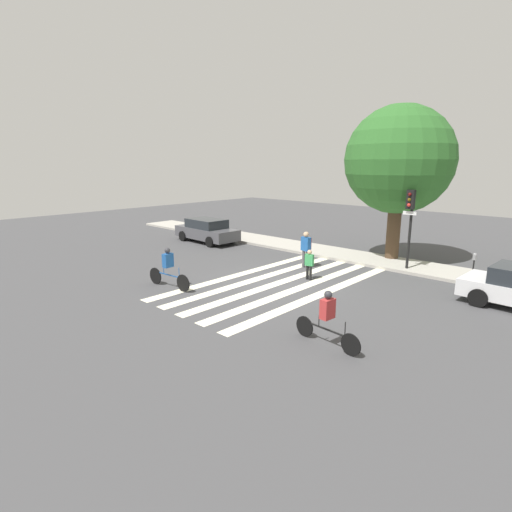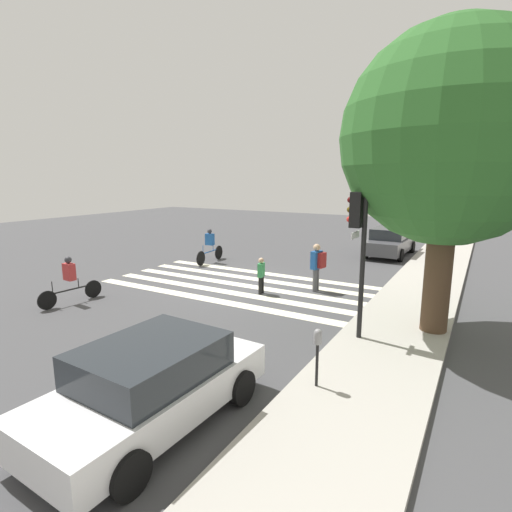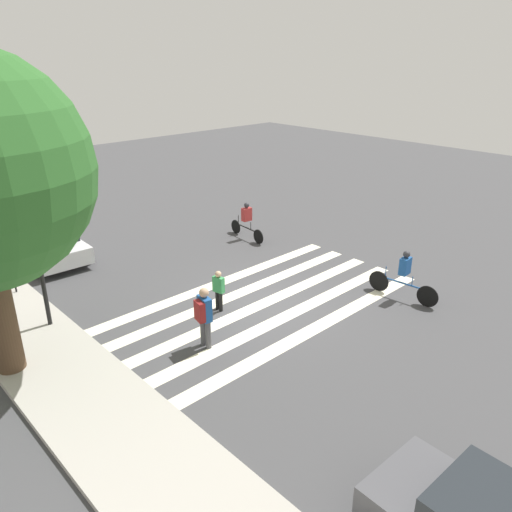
{
  "view_description": "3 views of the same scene",
  "coord_description": "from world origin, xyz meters",
  "px_view_note": "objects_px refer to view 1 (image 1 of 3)",
  "views": [
    {
      "loc": [
        10.17,
        -12.17,
        4.86
      ],
      "look_at": [
        -1.02,
        -0.21,
        1.04
      ],
      "focal_mm": 28.0,
      "sensor_mm": 36.0,
      "label": 1
    },
    {
      "loc": [
        12.53,
        8.01,
        4.07
      ],
      "look_at": [
        -0.55,
        0.44,
        1.08
      ],
      "focal_mm": 28.0,
      "sensor_mm": 36.0,
      "label": 2
    },
    {
      "loc": [
        -9.96,
        9.77,
        7.38
      ],
      "look_at": [
        1.02,
        -0.58,
        1.13
      ],
      "focal_mm": 35.0,
      "sensor_mm": 36.0,
      "label": 3
    }
  ],
  "objects_px": {
    "car_parked_silver_sedan": "(207,230)",
    "parking_meter": "(474,261)",
    "pedestrian_adult_blue_shirt": "(306,247)",
    "cyclist_mid_street": "(168,267)",
    "pedestrian_adult_tall_backpack": "(309,263)",
    "traffic_light": "(410,212)",
    "street_tree": "(399,160)",
    "cyclist_near_curb": "(327,316)"
  },
  "relations": [
    {
      "from": "street_tree",
      "to": "cyclist_near_curb",
      "type": "relative_size",
      "value": 3.5
    },
    {
      "from": "street_tree",
      "to": "cyclist_near_curb",
      "type": "distance_m",
      "value": 11.77
    },
    {
      "from": "traffic_light",
      "to": "cyclist_mid_street",
      "type": "height_order",
      "value": "traffic_light"
    },
    {
      "from": "traffic_light",
      "to": "cyclist_near_curb",
      "type": "height_order",
      "value": "traffic_light"
    },
    {
      "from": "traffic_light",
      "to": "pedestrian_adult_tall_backpack",
      "type": "distance_m",
      "value": 5.17
    },
    {
      "from": "traffic_light",
      "to": "pedestrian_adult_blue_shirt",
      "type": "distance_m",
      "value": 4.87
    },
    {
      "from": "parking_meter",
      "to": "pedestrian_adult_blue_shirt",
      "type": "xyz_separation_m",
      "value": [
        -6.57,
        -2.58,
        0.05
      ]
    },
    {
      "from": "pedestrian_adult_tall_backpack",
      "to": "cyclist_mid_street",
      "type": "xyz_separation_m",
      "value": [
        -3.4,
        -4.75,
        0.13
      ]
    },
    {
      "from": "parking_meter",
      "to": "pedestrian_adult_tall_backpack",
      "type": "xyz_separation_m",
      "value": [
        -5.25,
        -4.16,
        -0.23
      ]
    },
    {
      "from": "parking_meter",
      "to": "street_tree",
      "type": "xyz_separation_m",
      "value": [
        -4.22,
        1.59,
        4.02
      ]
    },
    {
      "from": "pedestrian_adult_tall_backpack",
      "to": "cyclist_near_curb",
      "type": "relative_size",
      "value": 0.6
    },
    {
      "from": "parking_meter",
      "to": "car_parked_silver_sedan",
      "type": "relative_size",
      "value": 0.29
    },
    {
      "from": "traffic_light",
      "to": "street_tree",
      "type": "relative_size",
      "value": 0.51
    },
    {
      "from": "traffic_light",
      "to": "street_tree",
      "type": "bearing_deg",
      "value": 130.8
    },
    {
      "from": "pedestrian_adult_blue_shirt",
      "to": "cyclist_near_curb",
      "type": "xyz_separation_m",
      "value": [
        5.39,
        -6.43,
        -0.16
      ]
    },
    {
      "from": "street_tree",
      "to": "car_parked_silver_sedan",
      "type": "xyz_separation_m",
      "value": [
        -10.63,
        -3.32,
        -4.24
      ]
    },
    {
      "from": "traffic_light",
      "to": "cyclist_mid_street",
      "type": "relative_size",
      "value": 1.67
    },
    {
      "from": "pedestrian_adult_tall_backpack",
      "to": "cyclist_near_curb",
      "type": "xyz_separation_m",
      "value": [
        4.07,
        -4.85,
        0.12
      ]
    },
    {
      "from": "parking_meter",
      "to": "cyclist_mid_street",
      "type": "relative_size",
      "value": 0.55
    },
    {
      "from": "street_tree",
      "to": "cyclist_mid_street",
      "type": "height_order",
      "value": "street_tree"
    },
    {
      "from": "car_parked_silver_sedan",
      "to": "traffic_light",
      "type": "bearing_deg",
      "value": 9.73
    },
    {
      "from": "car_parked_silver_sedan",
      "to": "parking_meter",
      "type": "bearing_deg",
      "value": 8.69
    },
    {
      "from": "traffic_light",
      "to": "pedestrian_adult_blue_shirt",
      "type": "bearing_deg",
      "value": -146.92
    },
    {
      "from": "traffic_light",
      "to": "car_parked_silver_sedan",
      "type": "height_order",
      "value": "traffic_light"
    },
    {
      "from": "car_parked_silver_sedan",
      "to": "cyclist_mid_street",
      "type": "bearing_deg",
      "value": -47.18
    },
    {
      "from": "street_tree",
      "to": "cyclist_mid_street",
      "type": "distance_m",
      "value": 12.12
    },
    {
      "from": "street_tree",
      "to": "cyclist_mid_street",
      "type": "xyz_separation_m",
      "value": [
        -4.43,
        -10.5,
        -4.12
      ]
    },
    {
      "from": "street_tree",
      "to": "car_parked_silver_sedan",
      "type": "relative_size",
      "value": 1.69
    },
    {
      "from": "parking_meter",
      "to": "pedestrian_adult_tall_backpack",
      "type": "relative_size",
      "value": 0.99
    },
    {
      "from": "pedestrian_adult_blue_shirt",
      "to": "car_parked_silver_sedan",
      "type": "bearing_deg",
      "value": 5.64
    },
    {
      "from": "traffic_light",
      "to": "cyclist_near_curb",
      "type": "xyz_separation_m",
      "value": [
        1.58,
        -8.91,
        -1.89
      ]
    },
    {
      "from": "pedestrian_adult_tall_backpack",
      "to": "cyclist_near_curb",
      "type": "height_order",
      "value": "cyclist_near_curb"
    },
    {
      "from": "pedestrian_adult_blue_shirt",
      "to": "traffic_light",
      "type": "bearing_deg",
      "value": -135.44
    },
    {
      "from": "parking_meter",
      "to": "pedestrian_adult_blue_shirt",
      "type": "distance_m",
      "value": 7.06
    },
    {
      "from": "street_tree",
      "to": "car_parked_silver_sedan",
      "type": "height_order",
      "value": "street_tree"
    },
    {
      "from": "parking_meter",
      "to": "cyclist_mid_street",
      "type": "height_order",
      "value": "cyclist_mid_street"
    },
    {
      "from": "cyclist_mid_street",
      "to": "car_parked_silver_sedan",
      "type": "distance_m",
      "value": 9.48
    },
    {
      "from": "street_tree",
      "to": "car_parked_silver_sedan",
      "type": "distance_m",
      "value": 11.91
    },
    {
      "from": "cyclist_mid_street",
      "to": "cyclist_near_curb",
      "type": "bearing_deg",
      "value": -5.96
    },
    {
      "from": "pedestrian_adult_tall_backpack",
      "to": "car_parked_silver_sedan",
      "type": "xyz_separation_m",
      "value": [
        -9.6,
        2.42,
        0.01
      ]
    },
    {
      "from": "traffic_light",
      "to": "cyclist_near_curb",
      "type": "bearing_deg",
      "value": -79.94
    },
    {
      "from": "traffic_light",
      "to": "car_parked_silver_sedan",
      "type": "xyz_separation_m",
      "value": [
        -12.08,
        -1.64,
        -2.0
      ]
    }
  ]
}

